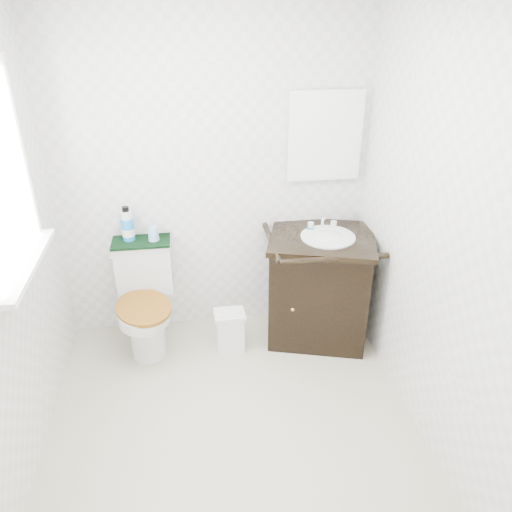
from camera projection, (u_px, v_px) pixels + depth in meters
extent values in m
plane|color=#BFB39A|center=(234.00, 432.00, 2.97)|extent=(2.40, 2.40, 0.00)
plane|color=silver|center=(213.00, 175.00, 3.47)|extent=(2.40, 0.00, 2.40)
plane|color=silver|center=(271.00, 450.00, 1.36)|extent=(2.40, 0.00, 2.40)
plane|color=silver|center=(443.00, 239.00, 2.56)|extent=(0.00, 2.40, 2.40)
cube|color=silver|center=(325.00, 136.00, 3.43)|extent=(0.50, 0.02, 0.60)
cylinder|color=silver|center=(147.00, 332.00, 3.54)|extent=(0.24, 0.24, 0.38)
cube|color=silver|center=(149.00, 313.00, 3.76)|extent=(0.24, 0.28, 0.38)
cube|color=silver|center=(144.00, 269.00, 3.60)|extent=(0.40, 0.18, 0.36)
cube|color=silver|center=(141.00, 245.00, 3.51)|extent=(0.41, 0.20, 0.03)
cylinder|color=silver|center=(144.00, 313.00, 3.41)|extent=(0.36, 0.36, 0.08)
cylinder|color=brown|center=(144.00, 308.00, 3.39)|extent=(0.47, 0.47, 0.03)
cube|color=black|center=(319.00, 289.00, 3.68)|extent=(0.82, 0.75, 0.78)
cube|color=black|center=(322.00, 239.00, 3.49)|extent=(0.87, 0.80, 0.04)
cylinder|color=silver|center=(328.00, 237.00, 3.45)|extent=(0.38, 0.38, 0.01)
ellipsoid|color=silver|center=(327.00, 244.00, 3.48)|extent=(0.33, 0.33, 0.16)
cylinder|color=silver|center=(322.00, 222.00, 3.57)|extent=(0.02, 0.02, 0.10)
cube|color=silver|center=(230.00, 332.00, 3.62)|extent=(0.20, 0.16, 0.28)
cube|color=silver|center=(230.00, 315.00, 3.54)|extent=(0.22, 0.18, 0.03)
cube|color=black|center=(141.00, 242.00, 3.50)|extent=(0.40, 0.22, 0.02)
cylinder|color=blue|center=(128.00, 229.00, 3.48)|extent=(0.09, 0.09, 0.16)
cylinder|color=silver|center=(126.00, 215.00, 3.43)|extent=(0.09, 0.09, 0.05)
cylinder|color=black|center=(125.00, 209.00, 3.41)|extent=(0.05, 0.05, 0.03)
cone|color=#83B2D7|center=(153.00, 233.00, 3.49)|extent=(0.08, 0.08, 0.10)
ellipsoid|color=#186873|center=(310.00, 229.00, 3.56)|extent=(0.07, 0.05, 0.02)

